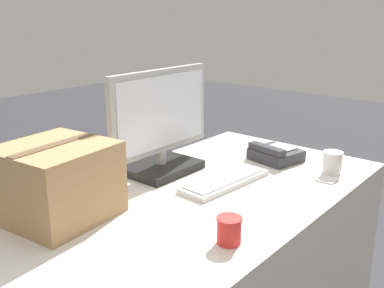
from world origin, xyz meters
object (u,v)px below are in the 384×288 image
Objects in this scene: monitor at (161,129)px; keyboard at (225,181)px; desk_phone at (275,154)px; cardboard_box at (57,181)px; paper_cup_right at (332,163)px; paper_cup_left at (229,230)px; sticky_note_pad at (327,180)px.

monitor is 1.32× the size of keyboard.
desk_phone is 0.64× the size of cardboard_box.
paper_cup_right is (0.01, -0.28, 0.02)m from desk_phone.
monitor is at bearing 3.69° from cardboard_box.
keyboard is 0.49m from paper_cup_left.
desk_phone is at bearing -15.41° from cardboard_box.
paper_cup_right reaches higher than sticky_note_pad.
paper_cup_right reaches higher than keyboard.
keyboard is (0.06, -0.31, -0.18)m from monitor.
cardboard_box is at bearing 151.15° from paper_cup_right.
monitor is at bearing 156.71° from desk_phone.
paper_cup_right reaches higher than paper_cup_left.
paper_cup_left reaches higher than sticky_note_pad.
monitor reaches higher than paper_cup_left.
keyboard is 4.33× the size of paper_cup_right.
cardboard_box is at bearing 160.80° from keyboard.
keyboard is 1.15× the size of cardboard_box.
paper_cup_right is 0.11m from sticky_note_pad.
cardboard_box is at bearing 176.05° from desk_phone.
monitor is 0.71m from paper_cup_left.
paper_cup_right reaches higher than desk_phone.
desk_phone is 2.40× the size of paper_cup_right.
paper_cup_left is (-0.33, -0.60, -0.15)m from monitor.
paper_cup_left is at bearing -179.54° from paper_cup_right.
cardboard_box is (-1.02, 0.56, 0.08)m from paper_cup_right.
desk_phone is (0.45, -0.31, -0.16)m from monitor.
paper_cup_left is at bearing -148.51° from desk_phone.
monitor reaches higher than sticky_note_pad.
sticky_note_pad is (0.36, -0.62, -0.19)m from monitor.
desk_phone is 3.12× the size of sticky_note_pad.
desk_phone is at bearing 20.03° from paper_cup_left.
monitor is at bearing 105.02° from keyboard.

